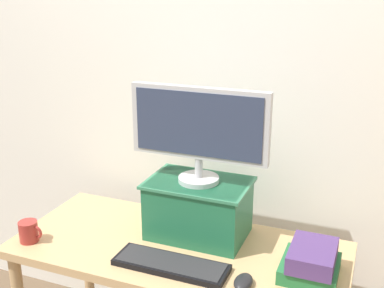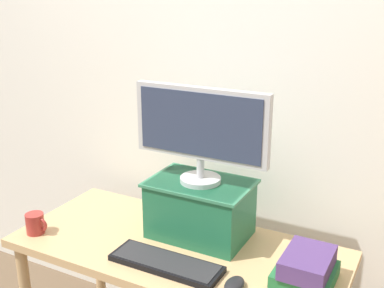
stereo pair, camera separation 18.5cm
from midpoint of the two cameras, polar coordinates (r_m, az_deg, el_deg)
back_wall at (r=2.19m, az=6.58°, el=7.28°), size 7.00×0.08×2.60m
desk at (r=2.05m, az=0.92°, el=-14.00°), size 1.36×0.60×0.71m
riser_box at (r=2.02m, az=3.62°, el=-7.56°), size 0.42×0.29×0.24m
computer_monitor at (r=1.90m, az=3.81°, el=1.78°), size 0.57×0.17×0.39m
keyboard at (r=1.87m, az=-0.18°, el=-14.02°), size 0.44×0.14×0.02m
computer_mouse at (r=1.76m, az=8.18°, el=-16.28°), size 0.06×0.10×0.04m
book_stack at (r=1.82m, az=16.34°, el=-14.10°), size 0.20×0.23×0.12m
coffee_mug at (r=2.15m, az=-15.73°, el=-9.12°), size 0.11×0.08×0.09m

